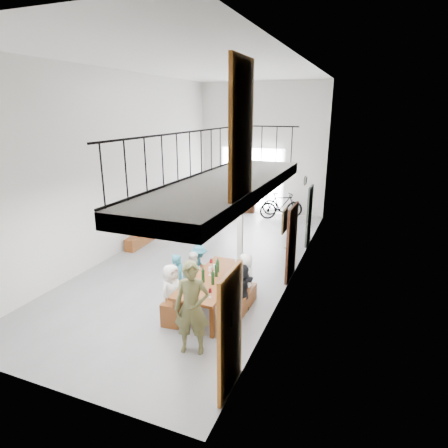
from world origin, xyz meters
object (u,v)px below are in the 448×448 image
at_px(oak_barrel, 191,209).
at_px(bench_inner, 188,293).
at_px(serving_counter, 235,201).
at_px(tasting_table, 214,281).
at_px(host_standing, 192,308).
at_px(bicycle_near, 255,202).
at_px(side_bench, 140,239).

bearing_deg(oak_barrel, bench_inner, -64.17).
bearing_deg(bench_inner, serving_counter, 97.15).
distance_m(tasting_table, host_standing, 1.58).
xyz_separation_m(tasting_table, host_standing, (0.23, -1.55, 0.20)).
distance_m(bench_inner, bicycle_near, 8.22).
height_order(oak_barrel, serving_counter, serving_counter).
distance_m(serving_counter, host_standing, 10.26).
xyz_separation_m(bench_inner, bicycle_near, (-0.87, 8.17, 0.25)).
bearing_deg(tasting_table, serving_counter, 107.29).
height_order(tasting_table, side_bench, tasting_table).
bearing_deg(serving_counter, host_standing, -82.39).
height_order(tasting_table, serving_counter, serving_counter).
relative_size(side_bench, oak_barrel, 1.58).
relative_size(tasting_table, serving_counter, 1.30).
bearing_deg(side_bench, tasting_table, -36.92).
xyz_separation_m(side_bench, oak_barrel, (0.20, 3.42, 0.26)).
distance_m(tasting_table, bicycle_near, 8.35).
height_order(tasting_table, host_standing, host_standing).
bearing_deg(bicycle_near, side_bench, 145.03).
bearing_deg(oak_barrel, host_standing, -63.34).
bearing_deg(serving_counter, oak_barrel, -130.66).
relative_size(tasting_table, bicycle_near, 1.22).
xyz_separation_m(tasting_table, bench_inner, (-0.68, 0.04, -0.45)).
xyz_separation_m(tasting_table, side_bench, (-3.96, 2.98, -0.50)).
bearing_deg(side_bench, serving_counter, 75.04).
bearing_deg(host_standing, oak_barrel, 99.35).
height_order(tasting_table, bench_inner, tasting_table).
xyz_separation_m(bench_inner, side_bench, (-3.28, 2.94, -0.05)).
distance_m(tasting_table, side_bench, 4.98).
relative_size(tasting_table, oak_barrel, 2.59).
bearing_deg(host_standing, bicycle_near, 83.05).
height_order(host_standing, bicycle_near, host_standing).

